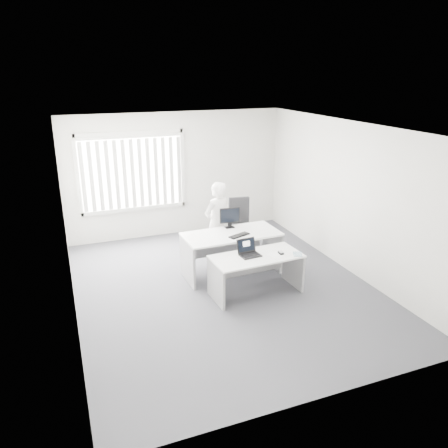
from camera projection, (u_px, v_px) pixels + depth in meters
name	position (u px, v px, depth m)	size (l,w,h in m)	color
ground	(224.00, 287.00, 7.76)	(6.00, 6.00, 0.00)	#505058
wall_back	(176.00, 175.00, 9.92)	(5.00, 0.02, 2.80)	silver
wall_front	(325.00, 294.00, 4.65)	(5.00, 0.02, 2.80)	silver
wall_left	(66.00, 232.00, 6.44)	(0.02, 6.00, 2.80)	silver
wall_right	(349.00, 198.00, 8.14)	(0.02, 6.00, 2.80)	silver
ceiling	(224.00, 128.00, 6.82)	(5.00, 6.00, 0.02)	white
window	(132.00, 172.00, 9.50)	(2.32, 0.06, 1.76)	silver
blinds	(133.00, 174.00, 9.46)	(2.20, 0.10, 1.50)	silver
desk_near	(256.00, 266.00, 7.40)	(1.57, 0.80, 0.70)	white
desk_far	(231.00, 245.00, 8.11)	(1.80, 0.89, 0.81)	white
office_chair	(240.00, 232.00, 9.43)	(0.70, 0.70, 1.08)	black
person	(217.00, 223.00, 8.54)	(0.60, 0.40, 1.65)	white
laptop	(250.00, 249.00, 7.29)	(0.34, 0.30, 0.26)	black
paper_sheet	(278.00, 254.00, 7.40)	(0.32, 0.22, 0.00)	white
mouse	(281.00, 252.00, 7.41)	(0.07, 0.11, 0.05)	silver
booklet	(298.00, 254.00, 7.39)	(0.15, 0.20, 0.01)	white
keyboard	(239.00, 235.00, 7.91)	(0.42, 0.14, 0.02)	black
monitor	(230.00, 218.00, 8.26)	(0.39, 0.12, 0.39)	black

